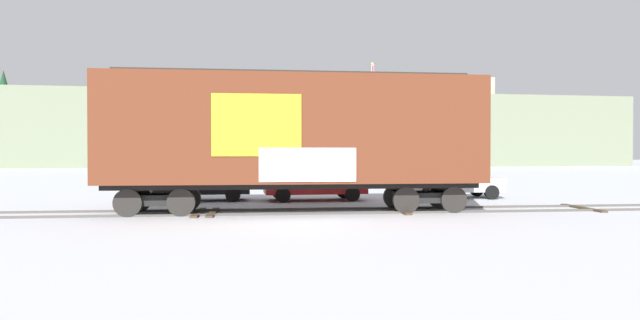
% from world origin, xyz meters
% --- Properties ---
extents(ground_plane, '(260.00, 260.00, 0.00)m').
position_xyz_m(ground_plane, '(0.00, 0.00, 0.00)').
color(ground_plane, '#B2B5BC').
extents(track, '(60.01, 4.22, 0.08)m').
position_xyz_m(track, '(-0.97, -0.01, 0.04)').
color(track, '#4C4742').
rests_on(track, ground_plane).
extents(freight_car, '(13.12, 3.36, 4.95)m').
position_xyz_m(freight_car, '(-1.15, -0.00, 2.80)').
color(freight_car, '#5B2B19').
rests_on(freight_car, ground_plane).
extents(flagpole, '(0.34, 1.48, 7.84)m').
position_xyz_m(flagpole, '(5.13, 13.48, 4.95)').
color(flagpole, silver).
rests_on(flagpole, ground_plane).
extents(hillside, '(121.25, 33.86, 16.17)m').
position_xyz_m(hillside, '(0.12, 74.25, 5.78)').
color(hillside, slate).
rests_on(hillside, ground_plane).
extents(parked_car_black, '(4.45, 1.91, 1.58)m').
position_xyz_m(parked_car_black, '(-4.91, 5.07, 0.80)').
color(parked_car_black, black).
rests_on(parked_car_black, ground_plane).
extents(parked_car_red, '(4.43, 2.08, 1.52)m').
position_xyz_m(parked_car_red, '(0.16, 4.51, 0.80)').
color(parked_car_red, '#B21E1E').
rests_on(parked_car_red, ground_plane).
extents(parked_car_silver, '(4.39, 2.10, 1.57)m').
position_xyz_m(parked_car_silver, '(6.61, 4.63, 0.80)').
color(parked_car_silver, '#B7BABF').
rests_on(parked_car_silver, ground_plane).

